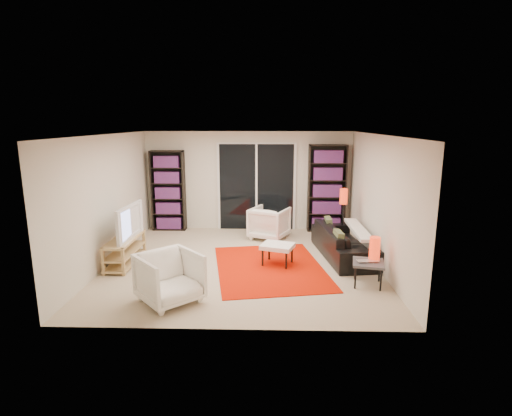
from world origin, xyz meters
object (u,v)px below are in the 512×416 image
(armchair_back, at_px, (269,223))
(side_table, at_px, (368,264))
(sofa, at_px, (344,242))
(tv_stand, at_px, (125,250))
(armchair_front, at_px, (170,278))
(bookshelf_left, at_px, (168,191))
(floor_lamp, at_px, (343,203))
(bookshelf_right, at_px, (327,188))
(ottoman, at_px, (278,247))

(armchair_back, bearing_deg, side_table, 145.55)
(sofa, xyz_separation_m, side_table, (0.14, -1.41, 0.06))
(tv_stand, xyz_separation_m, armchair_front, (1.23, -1.60, 0.11))
(armchair_front, xyz_separation_m, side_table, (3.08, 0.71, -0.02))
(bookshelf_left, distance_m, armchair_back, 2.64)
(armchair_back, distance_m, armchair_front, 3.66)
(bookshelf_left, distance_m, floor_lamp, 4.19)
(armchair_back, xyz_separation_m, floor_lamp, (1.59, -0.38, 0.55))
(bookshelf_right, distance_m, armchair_front, 5.00)
(bookshelf_right, bearing_deg, bookshelf_left, 180.00)
(bookshelf_left, bearing_deg, armchair_front, -76.33)
(bookshelf_right, xyz_separation_m, tv_stand, (-4.10, -2.45, -0.79))
(sofa, bearing_deg, floor_lamp, -15.67)
(ottoman, relative_size, side_table, 1.19)
(bookshelf_left, height_order, bookshelf_right, bookshelf_right)
(sofa, relative_size, side_table, 3.55)
(bookshelf_left, distance_m, side_table, 5.30)
(side_table, bearing_deg, armchair_front, -167.02)
(sofa, height_order, side_table, sofa)
(side_table, height_order, floor_lamp, floor_lamp)
(tv_stand, bearing_deg, armchair_front, -52.31)
(sofa, distance_m, floor_lamp, 1.06)
(ottoman, xyz_separation_m, side_table, (1.45, -0.91, 0.01))
(floor_lamp, bearing_deg, ottoman, -136.89)
(sofa, distance_m, armchair_front, 3.63)
(bookshelf_right, height_order, ottoman, bookshelf_right)
(armchair_front, height_order, side_table, armchair_front)
(sofa, relative_size, ottoman, 2.97)
(bookshelf_left, xyz_separation_m, tv_stand, (-0.25, -2.45, -0.71))
(ottoman, bearing_deg, sofa, 20.75)
(side_table, bearing_deg, bookshelf_left, 140.62)
(armchair_back, xyz_separation_m, ottoman, (0.15, -1.73, -0.02))
(armchair_front, height_order, ottoman, armchair_front)
(bookshelf_left, bearing_deg, sofa, -26.10)
(bookshelf_left, xyz_separation_m, side_table, (4.07, -3.34, -0.62))
(armchair_front, bearing_deg, armchair_back, 24.02)
(tv_stand, height_order, armchair_front, armchair_front)
(bookshelf_right, relative_size, floor_lamp, 1.71)
(tv_stand, bearing_deg, bookshelf_right, 30.88)
(sofa, distance_m, ottoman, 1.41)
(armchair_front, relative_size, side_table, 1.43)
(bookshelf_left, xyz_separation_m, bookshelf_right, (3.85, -0.00, 0.07))
(bookshelf_left, distance_m, armchair_front, 4.21)
(bookshelf_right, height_order, side_table, bookshelf_right)
(tv_stand, bearing_deg, armchair_back, 32.83)
(tv_stand, distance_m, armchair_front, 2.02)
(ottoman, height_order, floor_lamp, floor_lamp)
(tv_stand, relative_size, floor_lamp, 1.05)
(side_table, bearing_deg, sofa, 95.48)
(bookshelf_left, height_order, armchair_back, bookshelf_left)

